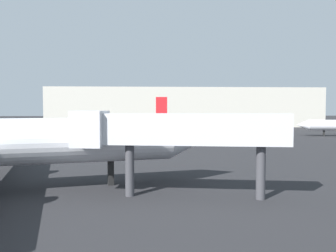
# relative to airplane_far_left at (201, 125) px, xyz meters

# --- Properties ---
(airplane_far_left) EXTENTS (27.55, 24.70, 9.48)m
(airplane_far_left) POSITION_rel_airplane_far_left_xyz_m (0.00, 0.00, 0.00)
(airplane_far_left) COLOR silver
(airplane_far_left) RESTS_ON ground_plane
(jet_bridge) EXTENTS (16.60, 4.81, 6.65)m
(jet_bridge) POSITION_rel_airplane_far_left_xyz_m (-10.93, -53.60, 2.06)
(jet_bridge) COLOR silver
(jet_bridge) RESTS_ON ground_plane
(terminal_building) EXTENTS (99.59, 20.78, 14.29)m
(terminal_building) POSITION_rel_airplane_far_left_xyz_m (1.95, 52.24, 4.12)
(terminal_building) COLOR beige
(terminal_building) RESTS_ON ground_plane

